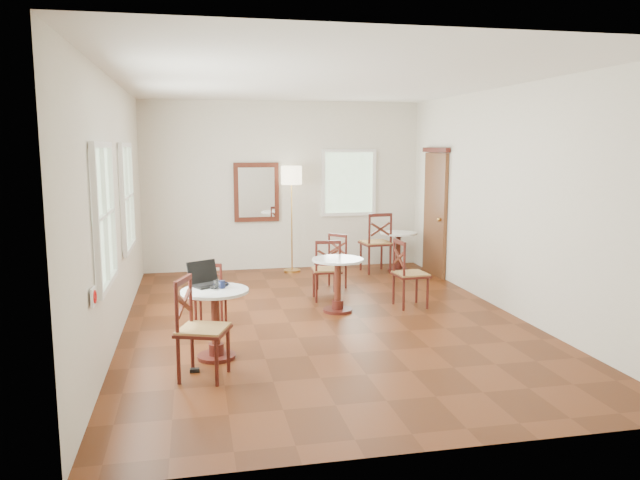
# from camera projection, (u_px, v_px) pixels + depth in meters

# --- Properties ---
(ground) EXTENTS (7.00, 7.00, 0.00)m
(ground) POSITION_uv_depth(u_px,v_px,m) (325.00, 320.00, 7.88)
(ground) COLOR #55250E
(ground) RESTS_ON ground
(room_shell) EXTENTS (5.02, 7.02, 3.01)m
(room_shell) POSITION_uv_depth(u_px,v_px,m) (316.00, 172.00, 7.84)
(room_shell) COLOR beige
(room_shell) RESTS_ON ground
(cafe_table_near) EXTENTS (0.70, 0.70, 0.74)m
(cafe_table_near) POSITION_uv_depth(u_px,v_px,m) (215.00, 316.00, 6.41)
(cafe_table_near) COLOR #481812
(cafe_table_near) RESTS_ON ground
(cafe_table_mid) EXTENTS (0.69, 0.69, 0.73)m
(cafe_table_mid) POSITION_uv_depth(u_px,v_px,m) (338.00, 279.00, 8.23)
(cafe_table_mid) COLOR #481812
(cafe_table_mid) RESTS_ON ground
(cafe_table_back) EXTENTS (0.66, 0.66, 0.69)m
(cafe_table_back) POSITION_uv_depth(u_px,v_px,m) (398.00, 247.00, 10.95)
(cafe_table_back) COLOR #481812
(cafe_table_back) RESTS_ON ground
(chair_near_a) EXTENTS (0.45, 0.45, 0.83)m
(chair_near_a) POSITION_uv_depth(u_px,v_px,m) (210.00, 295.00, 7.49)
(chair_near_a) COLOR #481812
(chair_near_a) RESTS_ON ground
(chair_near_b) EXTENTS (0.58, 0.58, 0.98)m
(chair_near_b) POSITION_uv_depth(u_px,v_px,m) (200.00, 329.00, 5.86)
(chair_near_b) COLOR #481812
(chair_near_b) RESTS_ON ground
(chair_mid_a) EXTENTS (0.44, 0.44, 0.89)m
(chair_mid_a) POSITION_uv_depth(u_px,v_px,m) (327.00, 270.00, 8.87)
(chair_mid_a) COLOR #481812
(chair_mid_a) RESTS_ON ground
(chair_mid_b) EXTENTS (0.46, 0.46, 0.94)m
(chair_mid_b) POSITION_uv_depth(u_px,v_px,m) (409.00, 274.00, 8.48)
(chair_mid_b) COLOR #481812
(chair_mid_b) RESTS_ON ground
(chair_back_a) EXTENTS (0.53, 0.53, 1.07)m
(chair_back_a) POSITION_uv_depth(u_px,v_px,m) (376.00, 243.00, 10.81)
(chair_back_a) COLOR #481812
(chair_back_a) RESTS_ON ground
(chair_back_b) EXTENTS (0.55, 0.55, 0.85)m
(chair_back_b) POSITION_uv_depth(u_px,v_px,m) (333.00, 262.00, 9.57)
(chair_back_b) COLOR #481812
(chair_back_b) RESTS_ON ground
(floor_lamp) EXTENTS (0.36, 0.36, 1.87)m
(floor_lamp) POSITION_uv_depth(u_px,v_px,m) (291.00, 182.00, 10.70)
(floor_lamp) COLOR #BF8C3F
(floor_lamp) RESTS_ON ground
(laptop) EXTENTS (0.45, 0.43, 0.25)m
(laptop) POSITION_uv_depth(u_px,v_px,m) (206.00, 279.00, 6.57)
(laptop) COLOR black
(laptop) RESTS_ON cafe_table_near
(mouse) EXTENTS (0.09, 0.06, 0.03)m
(mouse) POSITION_uv_depth(u_px,v_px,m) (214.00, 287.00, 6.40)
(mouse) COLOR black
(mouse) RESTS_ON cafe_table_near
(navy_mug) EXTENTS (0.10, 0.07, 0.08)m
(navy_mug) POSITION_uv_depth(u_px,v_px,m) (222.00, 284.00, 6.42)
(navy_mug) COLOR #101636
(navy_mug) RESTS_ON cafe_table_near
(water_glass) EXTENTS (0.06, 0.06, 0.11)m
(water_glass) POSITION_uv_depth(u_px,v_px,m) (217.00, 285.00, 6.34)
(water_glass) COLOR white
(water_glass) RESTS_ON cafe_table_near
(power_adapter) EXTENTS (0.09, 0.06, 0.04)m
(power_adapter) POSITION_uv_depth(u_px,v_px,m) (195.00, 370.00, 6.07)
(power_adapter) COLOR black
(power_adapter) RESTS_ON ground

